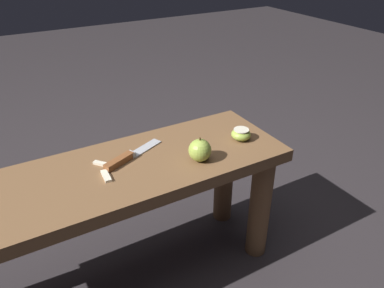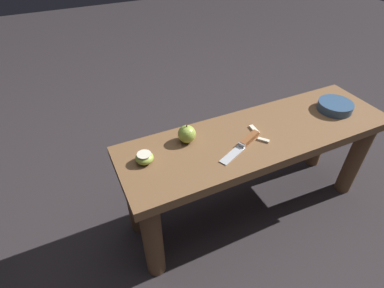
{
  "view_description": "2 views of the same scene",
  "coord_description": "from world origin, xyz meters",
  "views": [
    {
      "loc": [
        0.21,
        0.9,
        1.06
      ],
      "look_at": [
        -0.29,
        0.02,
        0.48
      ],
      "focal_mm": 35.0,
      "sensor_mm": 36.0,
      "label": 1
    },
    {
      "loc": [
        -0.66,
        -0.75,
        1.18
      ],
      "look_at": [
        -0.29,
        0.02,
        0.48
      ],
      "focal_mm": 28.0,
      "sensor_mm": 36.0,
      "label": 2
    }
  ],
  "objects": [
    {
      "name": "apple_slice_near_knife",
      "position": [
        -0.01,
        0.02,
        0.46
      ],
      "size": [
        0.02,
        0.06,
        0.01
      ],
      "color": "silver",
      "rests_on": "wooden_bench"
    },
    {
      "name": "knife",
      "position": [
        -0.1,
        -0.03,
        0.46
      ],
      "size": [
        0.22,
        0.12,
        0.02
      ],
      "rotation": [
        0.0,
        0.0,
        -2.72
      ],
      "color": "#B7BABF",
      "rests_on": "wooden_bench"
    },
    {
      "name": "ground_plane",
      "position": [
        0.0,
        0.0,
        0.0
      ],
      "size": [
        8.0,
        8.0,
        0.0
      ],
      "primitive_type": "plane",
      "color": "#2D282B"
    },
    {
      "name": "wooden_bench",
      "position": [
        0.0,
        0.0,
        0.35
      ],
      "size": [
        1.16,
        0.35,
        0.46
      ],
      "color": "brown",
      "rests_on": "ground_plane"
    },
    {
      "name": "apple_whole",
      "position": [
        -0.29,
        0.08,
        0.49
      ],
      "size": [
        0.07,
        0.07,
        0.08
      ],
      "color": "#9EB747",
      "rests_on": "wooden_bench"
    },
    {
      "name": "apple_cut",
      "position": [
        -0.47,
        0.03,
        0.48
      ],
      "size": [
        0.07,
        0.07,
        0.04
      ],
      "color": "#9EB747",
      "rests_on": "wooden_bench"
    },
    {
      "name": "apple_slice_center",
      "position": [
        -0.02,
        -0.05,
        0.46
      ],
      "size": [
        0.04,
        0.04,
        0.01
      ],
      "color": "silver",
      "rests_on": "wooden_bench"
    }
  ]
}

